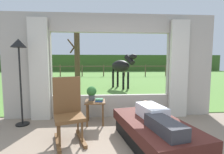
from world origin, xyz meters
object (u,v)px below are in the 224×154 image
(reclining_person, at_px, (155,116))
(book_stack, at_px, (99,100))
(recliner_sofa, at_px, (154,133))
(floor_lamp_left, at_px, (19,56))
(side_table, at_px, (95,105))
(potted_plant, at_px, (92,92))
(rocking_chair, at_px, (68,110))
(pasture_tree, at_px, (77,57))
(horse, at_px, (121,66))

(reclining_person, distance_m, book_stack, 1.37)
(recliner_sofa, height_order, book_stack, book_stack)
(recliner_sofa, relative_size, book_stack, 10.32)
(recliner_sofa, relative_size, floor_lamp_left, 0.99)
(side_table, bearing_deg, potted_plant, 143.13)
(recliner_sofa, bearing_deg, rocking_chair, 156.28)
(recliner_sofa, xyz_separation_m, reclining_person, (-0.00, -0.05, 0.30))
(reclining_person, height_order, side_table, reclining_person)
(potted_plant, distance_m, pasture_tree, 6.26)
(floor_lamp_left, xyz_separation_m, pasture_tree, (0.33, 6.10, 0.17))
(reclining_person, height_order, floor_lamp_left, floor_lamp_left)
(side_table, relative_size, floor_lamp_left, 0.28)
(recliner_sofa, bearing_deg, potted_plant, 122.71)
(recliner_sofa, relative_size, reclining_person, 1.30)
(potted_plant, relative_size, book_stack, 1.78)
(rocking_chair, height_order, horse, horse)
(book_stack, distance_m, horse, 4.96)
(potted_plant, distance_m, book_stack, 0.26)
(reclining_person, distance_m, pasture_tree, 7.65)
(rocking_chair, bearing_deg, recliner_sofa, -30.59)
(pasture_tree, bearing_deg, floor_lamp_left, -93.09)
(horse, bearing_deg, book_stack, 43.97)
(reclining_person, bearing_deg, horse, 75.99)
(reclining_person, bearing_deg, book_stack, 119.45)
(pasture_tree, bearing_deg, reclining_person, -72.47)
(reclining_person, relative_size, floor_lamp_left, 0.76)
(reclining_person, height_order, book_stack, reclining_person)
(recliner_sofa, relative_size, potted_plant, 5.79)
(recliner_sofa, bearing_deg, pasture_tree, 95.48)
(reclining_person, distance_m, horse, 5.86)
(side_table, height_order, floor_lamp_left, floor_lamp_left)
(side_table, relative_size, horse, 0.30)
(reclining_person, height_order, pasture_tree, pasture_tree)
(recliner_sofa, distance_m, reclining_person, 0.31)
(rocking_chair, xyz_separation_m, pasture_tree, (-0.83, 6.86, 1.13))
(book_stack, bearing_deg, side_table, 150.66)
(reclining_person, distance_m, floor_lamp_left, 3.00)
(recliner_sofa, distance_m, book_stack, 1.38)
(rocking_chair, distance_m, book_stack, 0.87)
(floor_lamp_left, bearing_deg, book_stack, -2.90)
(reclining_person, xyz_separation_m, rocking_chair, (-1.45, 0.35, 0.02))
(rocking_chair, bearing_deg, side_table, 39.51)
(side_table, relative_size, potted_plant, 1.63)
(pasture_tree, bearing_deg, side_table, -78.26)
(floor_lamp_left, bearing_deg, recliner_sofa, -22.17)
(potted_plant, xyz_separation_m, book_stack, (0.17, -0.11, -0.15))
(recliner_sofa, xyz_separation_m, potted_plant, (-1.08, 1.09, 0.48))
(side_table, bearing_deg, horse, 75.90)
(potted_plant, height_order, horse, horse)
(side_table, distance_m, floor_lamp_left, 1.94)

